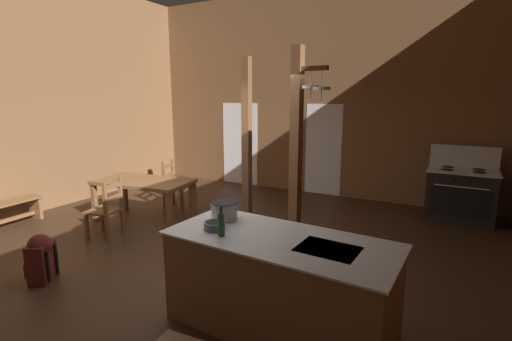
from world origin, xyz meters
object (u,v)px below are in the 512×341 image
(kitchen_island, at_px, (279,284))
(backpack, at_px, (41,257))
(ladderback_chair_by_post, at_px, (107,210))
(stockpot_on_counter, at_px, (224,210))
(stove_range, at_px, (460,194))
(bottle_tall_on_counter, at_px, (221,224))
(dining_table, at_px, (144,185))
(ladderback_chair_near_window, at_px, (175,185))
(mixing_bowl_on_counter, at_px, (214,225))

(kitchen_island, xyz_separation_m, backpack, (-2.91, -0.55, -0.15))
(ladderback_chair_by_post, xyz_separation_m, stockpot_on_counter, (2.65, -0.62, 0.57))
(stove_range, bearing_deg, bottle_tall_on_counter, -113.43)
(kitchen_island, height_order, dining_table, kitchen_island)
(ladderback_chair_by_post, bearing_deg, ladderback_chair_near_window, 94.87)
(dining_table, relative_size, bottle_tall_on_counter, 6.16)
(dining_table, distance_m, backpack, 2.37)
(stockpot_on_counter, distance_m, bottle_tall_on_counter, 0.48)
(ladderback_chair_near_window, height_order, ladderback_chair_by_post, same)
(backpack, distance_m, bottle_tall_on_counter, 2.53)
(bottle_tall_on_counter, bearing_deg, stockpot_on_counter, 119.91)
(ladderback_chair_by_post, relative_size, stockpot_on_counter, 2.64)
(stove_range, bearing_deg, mixing_bowl_on_counter, -115.47)
(backpack, xyz_separation_m, stockpot_on_counter, (2.16, 0.76, 0.70))
(ladderback_chair_near_window, distance_m, bottle_tall_on_counter, 4.19)
(kitchen_island, distance_m, bottle_tall_on_counter, 0.80)
(kitchen_island, height_order, mixing_bowl_on_counter, mixing_bowl_on_counter)
(dining_table, bearing_deg, backpack, -75.57)
(mixing_bowl_on_counter, height_order, bottle_tall_on_counter, bottle_tall_on_counter)
(kitchen_island, relative_size, ladderback_chair_near_window, 2.32)
(ladderback_chair_near_window, bearing_deg, dining_table, -86.15)
(kitchen_island, relative_size, backpack, 3.71)
(ladderback_chair_near_window, relative_size, backpack, 1.59)
(dining_table, relative_size, stockpot_on_counter, 5.00)
(ladderback_chair_near_window, bearing_deg, kitchen_island, -36.35)
(kitchen_island, relative_size, stove_range, 1.67)
(dining_table, height_order, stockpot_on_counter, stockpot_on_counter)
(ladderback_chair_by_post, distance_m, backpack, 1.47)
(stove_range, relative_size, backpack, 2.21)
(kitchen_island, distance_m, stove_range, 4.72)
(kitchen_island, distance_m, mixing_bowl_on_counter, 0.84)
(kitchen_island, distance_m, dining_table, 3.91)
(stove_range, distance_m, bottle_tall_on_counter, 5.13)
(ladderback_chair_by_post, distance_m, bottle_tall_on_counter, 3.13)
(ladderback_chair_near_window, distance_m, stockpot_on_counter, 3.74)
(stove_range, distance_m, mixing_bowl_on_counter, 5.09)
(stove_range, distance_m, stockpot_on_counter, 4.85)
(dining_table, xyz_separation_m, stockpot_on_counter, (2.74, -1.52, 0.37))
(ladderback_chair_near_window, distance_m, backpack, 3.23)
(ladderback_chair_near_window, bearing_deg, mixing_bowl_on_counter, -43.21)
(bottle_tall_on_counter, bearing_deg, ladderback_chair_by_post, 160.33)
(bottle_tall_on_counter, bearing_deg, ladderback_chair_near_window, 137.17)
(ladderback_chair_by_post, height_order, bottle_tall_on_counter, bottle_tall_on_counter)
(kitchen_island, bearing_deg, stockpot_on_counter, 164.20)
(stockpot_on_counter, distance_m, mixing_bowl_on_counter, 0.33)
(stockpot_on_counter, bearing_deg, mixing_bowl_on_counter, -74.23)
(kitchen_island, bearing_deg, backpack, -169.40)
(stove_range, relative_size, dining_table, 0.73)
(kitchen_island, height_order, stove_range, stove_range)
(backpack, height_order, bottle_tall_on_counter, bottle_tall_on_counter)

